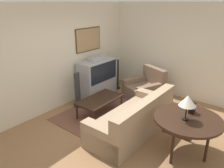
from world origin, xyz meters
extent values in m
plane|color=#8E6642|center=(0.00, 0.00, 0.00)|extent=(12.00, 12.00, 0.00)
cube|color=beige|center=(0.00, 2.13, 1.35)|extent=(12.00, 0.06, 2.70)
cube|color=#4C381E|center=(1.09, 2.08, 1.67)|extent=(0.97, 0.03, 0.66)
cube|color=#A37F56|center=(1.09, 2.07, 1.67)|extent=(0.92, 0.01, 0.61)
cube|color=beige|center=(2.63, 0.00, 1.35)|extent=(0.06, 12.00, 2.70)
cube|color=brown|center=(0.37, 0.95, 0.01)|extent=(2.29, 1.65, 0.01)
cube|color=#9E9EA3|center=(1.09, 1.76, 0.25)|extent=(1.19, 0.52, 0.50)
cube|color=#9E9EA3|center=(1.09, 1.76, 0.80)|extent=(1.19, 0.52, 0.61)
cube|color=black|center=(1.09, 1.50, 0.80)|extent=(1.07, 0.01, 0.54)
cube|color=#9E9EA3|center=(1.09, 1.76, 1.15)|extent=(0.54, 0.29, 0.09)
cube|color=#9E8466|center=(0.12, -0.10, 0.21)|extent=(2.21, 0.93, 0.42)
cube|color=#9E8466|center=(0.13, -0.45, 0.64)|extent=(2.20, 0.24, 0.44)
cube|color=#9E8466|center=(1.10, -0.10, 0.29)|extent=(0.25, 0.91, 0.58)
cube|color=#9E8466|center=(-0.86, -0.11, 0.29)|extent=(0.25, 0.91, 0.58)
cube|color=#715F49|center=(0.62, -0.31, 0.59)|extent=(0.36, 0.12, 0.34)
cube|color=#715F49|center=(-0.37, -0.32, 0.59)|extent=(0.36, 0.12, 0.34)
cube|color=brown|center=(1.80, 0.60, 0.20)|extent=(1.21, 1.16, 0.40)
cube|color=brown|center=(2.16, 0.46, 0.64)|extent=(0.49, 0.87, 0.49)
cube|color=brown|center=(1.93, 0.93, 0.27)|extent=(0.95, 0.50, 0.54)
cube|color=brown|center=(1.67, 0.27, 0.27)|extent=(0.95, 0.50, 0.54)
cube|color=black|center=(0.26, 0.94, 0.42)|extent=(1.17, 0.64, 0.04)
cylinder|color=black|center=(-0.28, 0.67, 0.20)|extent=(0.04, 0.04, 0.40)
cylinder|color=black|center=(0.80, 0.67, 0.20)|extent=(0.04, 0.04, 0.40)
cylinder|color=black|center=(-0.28, 1.21, 0.20)|extent=(0.04, 0.04, 0.40)
cylinder|color=black|center=(0.80, 1.21, 0.20)|extent=(0.04, 0.04, 0.40)
cylinder|color=black|center=(0.12, -1.29, 0.73)|extent=(1.21, 1.21, 0.04)
cube|color=black|center=(0.12, -1.29, 0.67)|extent=(1.03, 0.49, 0.08)
cylinder|color=black|center=(-0.30, -1.23, 0.35)|extent=(0.05, 0.05, 0.71)
cylinder|color=black|center=(0.55, -1.23, 0.35)|extent=(0.05, 0.05, 0.71)
cylinder|color=black|center=(0.12, -1.69, 0.35)|extent=(0.05, 0.05, 0.71)
cylinder|color=black|center=(0.03, -1.28, 0.77)|extent=(0.11, 0.11, 0.02)
cylinder|color=black|center=(0.03, -1.28, 0.98)|extent=(0.02, 0.02, 0.40)
cone|color=silver|center=(0.03, -1.28, 1.12)|extent=(0.29, 0.29, 0.19)
cube|color=black|center=(0.36, -1.28, 0.85)|extent=(0.14, 0.09, 0.19)
cylinder|color=white|center=(0.36, -1.32, 0.89)|extent=(0.10, 0.01, 0.10)
cylinder|color=black|center=(0.23, 1.71, 0.01)|extent=(0.26, 0.26, 0.02)
cylinder|color=#2D2D2D|center=(0.23, 1.71, 0.48)|extent=(0.15, 0.15, 0.96)
cylinder|color=black|center=(1.94, 1.71, 0.01)|extent=(0.26, 0.26, 0.02)
cylinder|color=#2D2D2D|center=(1.94, 1.71, 0.48)|extent=(0.15, 0.15, 0.96)
camera|label=1|loc=(-3.40, -2.37, 2.71)|focal=35.00mm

